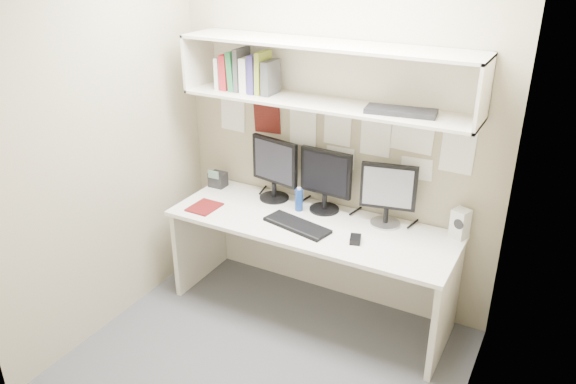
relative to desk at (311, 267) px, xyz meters
The scene contains 19 objects.
floor 0.75m from the desk, 90.00° to the right, with size 2.40×2.00×0.01m, color #49494E.
wall_back 1.00m from the desk, 90.00° to the left, with size 2.40×0.02×2.60m, color #9E9478.
wall_front 1.90m from the desk, 90.00° to the right, with size 2.40×0.02×2.60m, color #9E9478.
wall_left 1.65m from the desk, 151.57° to the right, with size 0.02×2.00×2.60m, color #9E9478.
wall_right 1.65m from the desk, 28.43° to the right, with size 0.02×2.00×2.60m, color #9E9478.
desk is the anchor object (origin of this frame).
overhead_hutch 1.37m from the desk, 90.00° to the left, with size 2.00×0.38×0.40m.
pinned_papers 0.95m from the desk, 90.00° to the left, with size 1.92×0.01×0.48m, color white, non-canonical shape.
monitor_left 0.78m from the desk, 152.23° to the left, with size 0.40×0.22×0.47m.
monitor_center 0.65m from the desk, 90.61° to the left, with size 0.39×0.21×0.45m.
monitor_right 0.79m from the desk, 25.63° to the left, with size 0.37×0.21×0.44m.
keyboard 0.40m from the desk, 116.81° to the right, with size 0.48×0.17×0.02m, color black.
mouse 0.54m from the desk, 17.02° to the right, with size 0.07×0.11×0.03m, color black.
speaker 1.08m from the desk, 15.79° to the left, with size 0.13×0.13×0.20m.
blue_bottle 0.49m from the desk, 142.86° to the left, with size 0.06×0.06×0.18m.
maroon_notebook 0.88m from the desk, 167.69° to the right, with size 0.19×0.23×0.01m, color #5A0F0F.
desk_phone 1.03m from the desk, 167.75° to the left, with size 0.13×0.12×0.15m.
book_stack 1.44m from the desk, 164.30° to the left, with size 0.44×0.18×0.29m.
hutch_tray 1.31m from the desk, 14.57° to the left, with size 0.43×0.16×0.03m, color black.
Camera 1 is at (1.49, -2.45, 2.51)m, focal length 35.00 mm.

